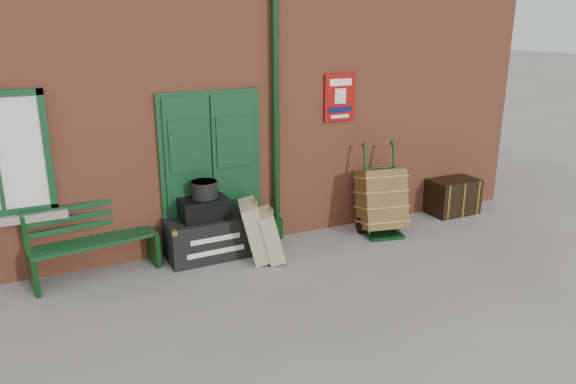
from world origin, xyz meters
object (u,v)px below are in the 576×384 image
porter_trolley (381,200)px  bench (92,239)px  houdini_trunk (208,237)px  dark_trunk (452,196)px

porter_trolley → bench: bearing=-173.6°
bench → houdini_trunk: 1.51m
porter_trolley → dark_trunk: bearing=19.9°
bench → dark_trunk: bench is taller
porter_trolley → dark_trunk: 1.65m
bench → porter_trolley: bearing=-12.5°
houdini_trunk → porter_trolley: 2.68m
bench → dark_trunk: (5.77, -0.08, -0.19)m
bench → dark_trunk: 5.77m
bench → houdini_trunk: (1.50, -0.08, -0.20)m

